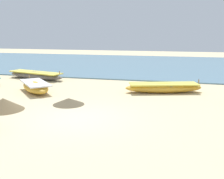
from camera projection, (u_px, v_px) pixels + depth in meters
The scene contains 7 objects.
ground at pixel (78, 119), 10.83m from camera, with size 80.00×80.00×0.00m, color beige.
sea_water at pixel (145, 64), 28.81m from camera, with size 60.00×20.00×0.08m, color slate.
fishing_boat_0 at pixel (164, 87), 15.47m from camera, with size 4.43×2.30×0.73m.
fishing_boat_4 at pixel (36, 75), 19.91m from camera, with size 4.95×2.27×0.73m.
fishing_boat_6 at pixel (35, 87), 15.60m from camera, with size 3.06×3.16×0.77m.
debris_pile_0 at pixel (3, 104), 11.99m from camera, with size 1.76×1.76×0.53m, color brown.
debris_pile_1 at pixel (69, 101), 12.92m from camera, with size 1.48×1.48×0.30m, color brown.
Camera 1 is at (3.88, -9.70, 3.33)m, focal length 44.35 mm.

